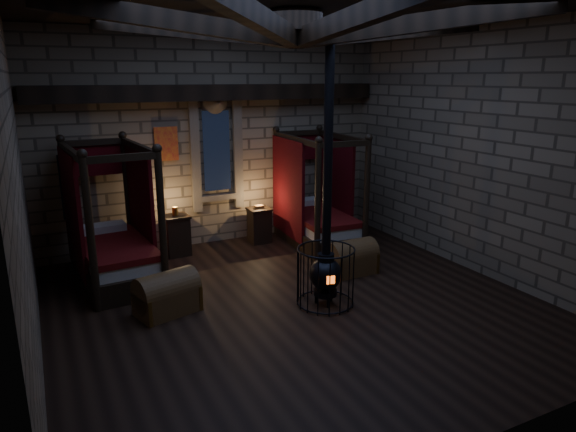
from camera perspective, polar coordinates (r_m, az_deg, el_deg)
name	(u,v)px	position (r m, az deg, el deg)	size (l,w,h in m)	color
room	(293,46)	(7.28, 0.55, 18.38)	(7.02, 7.02, 4.29)	black
bed_left	(114,248)	(9.13, -18.80, -3.34)	(1.31, 2.27, 2.29)	black
bed_right	(316,217)	(10.57, 3.14, -0.12)	(1.27, 2.21, 2.23)	black
trunk_left	(167,295)	(7.74, -13.29, -8.49)	(0.98, 0.76, 0.64)	brown
trunk_right	(352,258)	(9.08, 7.08, -4.67)	(0.85, 0.56, 0.61)	brown
nightstand_left	(176,235)	(10.11, -12.29, -2.04)	(0.52, 0.50, 0.96)	black
nightstand_right	(259,225)	(10.66, -3.20, -0.99)	(0.46, 0.44, 0.79)	black
stove	(326,269)	(7.72, 4.21, -5.85)	(0.87, 0.87, 4.05)	black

